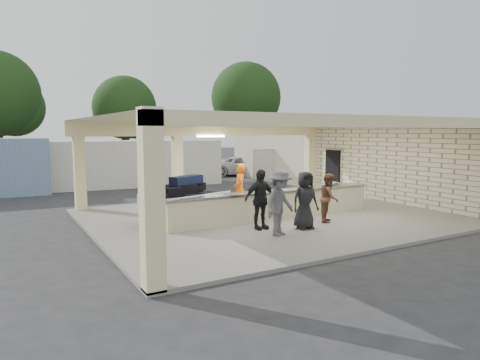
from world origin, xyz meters
TOP-DOWN VIEW (x-y plane):
  - ground at (0.00, 0.00)m, footprint 120.00×120.00m
  - pavilion at (0.21, 0.66)m, footprint 12.01×10.00m
  - baggage_counter at (0.00, -0.50)m, footprint 8.20×0.58m
  - luggage_cart at (-2.99, 0.48)m, footprint 2.97×2.29m
  - drum_fan at (3.89, 0.84)m, footprint 0.84×0.46m
  - baggage_handler at (-0.74, 0.67)m, footprint 0.64×0.77m
  - passenger_a at (1.25, -1.83)m, footprint 0.81×0.79m
  - passenger_b at (-1.32, -1.59)m, footprint 1.10×0.42m
  - passenger_c at (-1.26, -2.55)m, footprint 1.30×0.88m
  - passenger_d at (-0.09, -2.23)m, footprint 0.91×0.45m
  - car_white_a at (6.94, 13.39)m, footprint 5.14×3.82m
  - car_white_b at (10.31, 13.20)m, footprint 5.00×2.20m
  - car_dark at (4.77, 14.45)m, footprint 4.10×2.42m
  - container_white at (-2.49, 11.66)m, footprint 12.07×3.53m
  - fence at (11.00, 9.00)m, footprint 12.06×0.06m
  - tree_left at (-7.68, 24.16)m, footprint 6.60×6.30m
  - tree_mid at (2.32, 26.16)m, footprint 6.00×5.60m
  - tree_right at (14.32, 25.16)m, footprint 7.20×7.00m
  - adjacent_building at (9.50, 10.00)m, footprint 6.00×8.00m

SIDE VIEW (x-z plane):
  - ground at x=0.00m, z-range 0.00..0.00m
  - baggage_counter at x=0.00m, z-range 0.10..1.08m
  - drum_fan at x=3.89m, z-range 0.13..1.05m
  - car_dark at x=4.77m, z-range 0.00..1.29m
  - car_white_a at x=6.94m, z-range 0.00..1.33m
  - car_white_b at x=10.31m, z-range 0.00..1.54m
  - passenger_a at x=1.25m, z-range 0.10..1.72m
  - luggage_cart at x=-2.99m, z-range 0.16..1.69m
  - passenger_d at x=-0.09m, z-range 0.10..1.89m
  - passenger_b at x=-1.32m, z-range 0.10..1.96m
  - baggage_handler at x=-0.74m, z-range 0.10..1.96m
  - fence at x=11.00m, z-range 0.04..2.07m
  - passenger_c at x=-1.26m, z-range 0.10..2.01m
  - container_white at x=-2.49m, z-range 0.00..2.58m
  - pavilion at x=0.21m, z-range -0.43..3.12m
  - adjacent_building at x=9.50m, z-range 0.00..3.20m
  - tree_mid at x=2.32m, z-range 0.96..8.96m
  - tree_left at x=-7.68m, z-range 1.09..10.09m
  - tree_right at x=14.32m, z-range 1.21..11.21m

